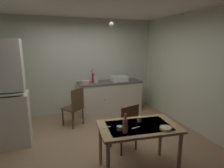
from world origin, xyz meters
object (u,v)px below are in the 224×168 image
Objects in this scene: chair_far_side at (126,127)px; dining_table at (138,132)px; hand_pump at (93,77)px; teacup_cream at (119,128)px; glass_bottle at (125,125)px; sink_basin at (119,78)px; chair_by_counter at (75,106)px; hutch_cabinet at (2,98)px; serving_bowl_wide at (166,128)px; mixing_bowl_counter at (86,82)px.

dining_table is at bearing -95.56° from chair_far_side.
hand_pump is 2.69m from teacup_cream.
glass_bottle is (-0.26, -2.76, -0.20)m from hand_pump.
teacup_cream is at bearing -112.41° from sink_basin.
sink_basin is at bearing 67.59° from teacup_cream.
chair_by_counter is at bearing 99.19° from teacup_cream.
hutch_cabinet reaches higher than sink_basin.
hand_pump is at bearing 83.50° from teacup_cream.
dining_table is 1.40× the size of chair_far_side.
hand_pump reaches higher than serving_bowl_wide.
teacup_cream is at bearing -96.50° from hand_pump.
hand_pump is 1.42× the size of glass_bottle.
serving_bowl_wide is 0.66m from teacup_cream.
glass_bottle is at bearing -110.79° from sink_basin.
mixing_bowl_counter is at bearing 28.49° from hutch_cabinet.
mixing_bowl_counter is 0.24× the size of chair_by_counter.
hand_pump is at bearing 96.39° from serving_bowl_wide.
hutch_cabinet reaches higher than teacup_cream.
mixing_bowl_counter is at bearing 98.96° from chair_far_side.
hutch_cabinet reaches higher than chair_far_side.
dining_table is (2.05, -1.56, -0.30)m from hutch_cabinet.
chair_by_counter is at bearing 113.11° from serving_bowl_wide.
hutch_cabinet is 1.53m from chair_by_counter.
chair_by_counter is (-0.40, -0.56, -0.45)m from mixing_bowl_counter.
sink_basin reaches higher than dining_table.
hand_pump is 2.14m from chair_far_side.
chair_far_side is at bearing 106.13° from serving_bowl_wide.
teacup_cream is (-0.39, -0.61, 0.31)m from chair_far_side.
serving_bowl_wide is (0.32, -2.88, -0.29)m from hand_pump.
hand_pump is at bearing 46.26° from chair_by_counter.
glass_bottle is (-1.03, -2.72, -0.11)m from sink_basin.
sink_basin reaches higher than teacup_cream.
serving_bowl_wide is at bearing -73.87° from chair_far_side.
teacup_cream is (-0.33, -0.03, 0.13)m from dining_table.
sink_basin is 0.35× the size of dining_table.
teacup_cream is (-1.08, -2.62, -0.19)m from sink_basin.
sink_basin reaches higher than glass_bottle.
mixing_bowl_counter is at bearing 89.37° from glass_bottle.
mixing_bowl_counter reaches higher than serving_bowl_wide.
mixing_bowl_counter is at bearing 54.38° from chair_by_counter.
dining_table is (0.25, -2.54, -0.29)m from mixing_bowl_counter.
dining_table is at bearing 5.34° from teacup_cream.
serving_bowl_wide is 2.12× the size of teacup_cream.
teacup_cream is (1.72, -1.59, -0.17)m from hutch_cabinet.
hutch_cabinet is 2.19× the size of chair_by_counter.
chair_far_side is 0.92m from serving_bowl_wide.
chair_far_side is (2.10, -0.98, -0.49)m from hutch_cabinet.
dining_table is (0.03, -2.63, -0.41)m from hand_pump.
hutch_cabinet is 2.29m from hand_pump.
glass_bottle is at bearing -95.28° from hand_pump.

